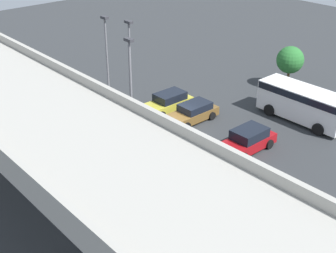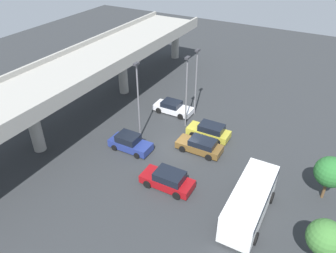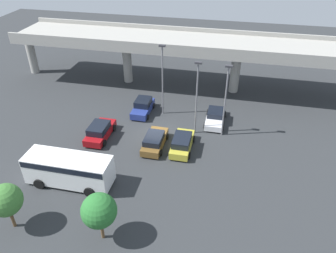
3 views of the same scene
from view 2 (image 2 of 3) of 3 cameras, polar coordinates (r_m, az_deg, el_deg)
The scene contains 13 objects.
ground_plane at distance 33.69m, azimuth 2.66°, elevation -3.60°, with size 94.33×94.33×0.00m, color #2D3033.
highway_overpass at distance 37.26m, azimuth -14.88°, elevation 9.36°, with size 45.22×7.59×7.10m.
parked_car_0 at distance 28.65m, azimuth -0.02°, elevation -9.25°, with size 2.18×4.64×1.64m.
parked_car_1 at distance 33.18m, azimuth -6.66°, elevation -2.83°, with size 2.11×4.37×1.66m.
parked_car_2 at distance 32.83m, azimuth 5.63°, elevation -3.30°, with size 2.10×4.58×1.48m.
parked_car_3 at distance 35.01m, azimuth 7.21°, elevation -0.79°, with size 2.09×4.53×1.57m.
parked_car_4 at distance 39.26m, azimuth 0.83°, elevation 3.34°, with size 2.19×4.73×1.42m.
shuttle_bus at distance 26.45m, azimuth 14.11°, elevation -12.34°, with size 7.49×2.78×2.74m.
lamp_post_near_aisle at distance 32.82m, azimuth -5.23°, elevation 5.29°, with size 0.70×0.35×8.39m.
lamp_post_mid_lot at distance 37.28m, azimuth 4.93°, elevation 8.44°, with size 0.70×0.35×7.97m.
lamp_post_by_overpass at distance 34.78m, azimuth 3.25°, elevation 6.81°, with size 0.70×0.35×8.14m.
tree_front_left at distance 24.17m, azimuth 25.75°, elevation -17.09°, with size 2.44×2.44×3.96m.
tree_front_right at distance 29.39m, azimuth 26.43°, elevation -7.11°, with size 2.54×2.54×4.04m.
Camera 2 is at (-24.49, -11.70, 19.96)m, focal length 35.00 mm.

